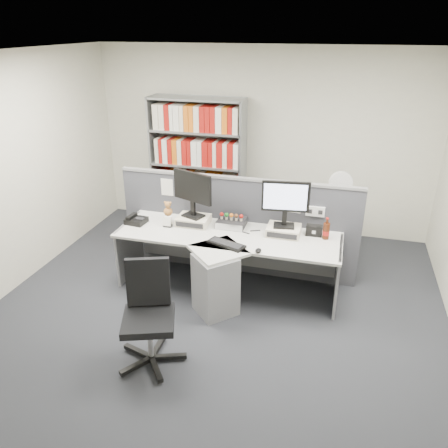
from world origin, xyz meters
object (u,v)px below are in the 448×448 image
(desktop_pc, at_px, (232,223))
(filing_cabinet, at_px, (335,233))
(mouse, at_px, (258,251))
(monitor_right, at_px, (285,200))
(desk_phone, at_px, (136,220))
(shelving_unit, at_px, (198,167))
(desk, at_px, (223,263))
(keyboard, at_px, (226,244))
(desk_fan, at_px, (340,186))
(office_chair, at_px, (149,311))
(monitor_left, at_px, (193,191))
(cola_bottle, at_px, (326,231))
(desk_calendar, at_px, (168,222))
(speaker, at_px, (314,230))

(desktop_pc, xyz_separation_m, filing_cabinet, (1.21, 0.95, -0.41))
(mouse, distance_m, filing_cabinet, 1.75)
(monitor_right, relative_size, mouse, 5.40)
(desk_phone, bearing_deg, shelving_unit, 80.73)
(desk, relative_size, mouse, 25.81)
(keyboard, relative_size, mouse, 4.56)
(keyboard, height_order, desk_fan, desk_fan)
(desk_phone, relative_size, office_chair, 0.26)
(keyboard, relative_size, shelving_unit, 0.23)
(monitor_left, distance_m, cola_bottle, 1.61)
(keyboard, xyz_separation_m, filing_cabinet, (1.14, 1.46, -0.38))
(filing_cabinet, bearing_deg, desk, -130.61)
(desk_fan, bearing_deg, mouse, -116.77)
(cola_bottle, height_order, office_chair, office_chair)
(desk, height_order, office_chair, office_chair)
(monitor_right, height_order, cola_bottle, monitor_right)
(desk_calendar, bearing_deg, desk, -17.32)
(keyboard, xyz_separation_m, speaker, (0.91, 0.51, 0.05))
(mouse, relative_size, desk_fan, 0.19)
(desktop_pc, bearing_deg, shelving_unit, 122.40)
(desk_phone, relative_size, shelving_unit, 0.13)
(speaker, height_order, shelving_unit, shelving_unit)
(monitor_right, distance_m, desk_fan, 1.17)
(desk_calendar, distance_m, speaker, 1.73)
(desk, bearing_deg, speaker, 25.24)
(keyboard, bearing_deg, filing_cabinet, 51.86)
(monitor_right, xyz_separation_m, desktop_pc, (-0.64, 0.07, -0.38))
(speaker, relative_size, filing_cabinet, 0.26)
(desktop_pc, xyz_separation_m, keyboard, (0.07, -0.51, -0.03))
(monitor_left, xyz_separation_m, desk_calendar, (-0.27, -0.15, -0.38))
(desk, height_order, keyboard, keyboard)
(monitor_left, relative_size, desk_fan, 1.08)
(monitor_right, bearing_deg, monitor_left, 179.99)
(mouse, distance_m, speaker, 0.79)
(speaker, bearing_deg, office_chair, -129.65)
(monitor_left, bearing_deg, shelving_unit, 106.17)
(cola_bottle, bearing_deg, desk, -160.14)
(cola_bottle, bearing_deg, monitor_right, -178.33)
(desk_phone, bearing_deg, desk, -11.07)
(desktop_pc, relative_size, desk_fan, 0.63)
(monitor_left, xyz_separation_m, filing_cabinet, (1.68, 1.02, -0.80))
(desk_fan, bearing_deg, desk, -130.62)
(keyboard, bearing_deg, desk_calendar, 160.09)
(cola_bottle, distance_m, filing_cabinet, 1.11)
(cola_bottle, bearing_deg, shelving_unit, 144.05)
(filing_cabinet, bearing_deg, desktop_pc, -141.96)
(desk, xyz_separation_m, desk_phone, (-1.16, 0.23, 0.30))
(desk_calendar, bearing_deg, cola_bottle, 5.06)
(shelving_unit, bearing_deg, desk, -64.04)
(monitor_left, height_order, desk_calendar, monitor_left)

